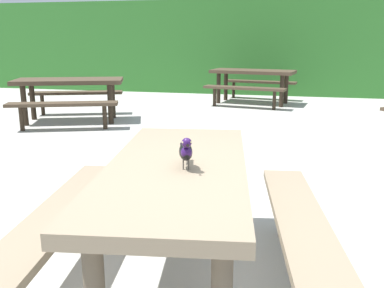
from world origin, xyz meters
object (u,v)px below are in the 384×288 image
picnic_table_mid_right (253,78)px  bird_grackle (186,151)px  picnic_table_foreground (177,194)px  picnic_table_far_centre (70,90)px

picnic_table_mid_right → bird_grackle: bearing=-88.2°
bird_grackle → picnic_table_mid_right: bird_grackle is taller
picnic_table_foreground → bird_grackle: (0.08, -0.11, 0.29)m
bird_grackle → picnic_table_far_centre: size_ratio=0.13×
bird_grackle → picnic_table_far_centre: (-3.14, 4.48, -0.29)m
bird_grackle → picnic_table_far_centre: bird_grackle is taller
picnic_table_mid_right → picnic_table_far_centre: same height
picnic_table_foreground → picnic_table_mid_right: 7.19m
picnic_table_foreground → picnic_table_far_centre: same height
picnic_table_foreground → bird_grackle: bird_grackle is taller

